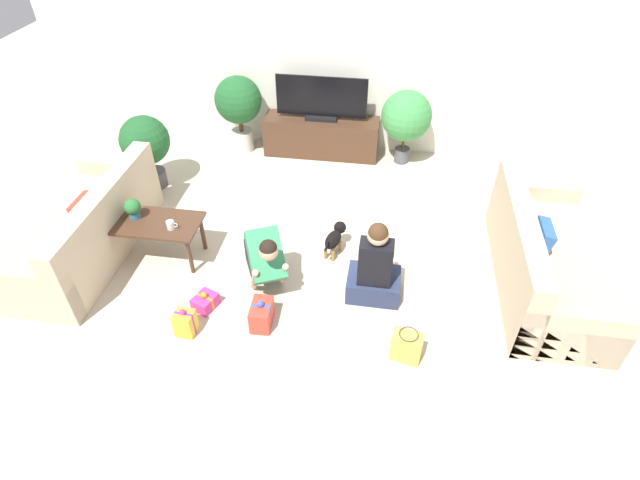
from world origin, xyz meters
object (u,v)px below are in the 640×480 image
object	(u,v)px
sofa_left	(86,231)
tv_console	(321,136)
sofa_right	(543,261)
person_sitting	(375,270)
person_kneeling	(264,257)
gift_bag_a	(407,346)
coffee_table	(155,226)
gift_box_c	(205,302)
tabletop_plant	(133,208)
dog	(335,237)
potted_plant_back_left	(239,104)
potted_plant_corner_left	(146,144)
gift_box_b	(262,314)
potted_plant_back_right	(406,117)
mug	(171,225)
gift_box_a	(185,323)
tv	(321,101)

from	to	relation	value
sofa_left	tv_console	world-z (taller)	sofa_left
sofa_right	person_sitting	distance (m)	1.71
person_kneeling	person_sitting	distance (m)	1.10
person_kneeling	gift_bag_a	xyz separation A→B (m)	(1.44, -0.75, -0.18)
coffee_table	gift_box_c	size ratio (longest dim) A/B	3.44
gift_bag_a	tabletop_plant	world-z (taller)	tabletop_plant
dog	gift_bag_a	size ratio (longest dim) A/B	1.43
tv_console	potted_plant_back_left	world-z (taller)	potted_plant_back_left
sofa_right	potted_plant_back_left	xyz separation A→B (m)	(-3.73, 2.24, 0.41)
tv_console	person_sitting	distance (m)	2.88
potted_plant_corner_left	gift_box_b	size ratio (longest dim) A/B	3.18
potted_plant_back_right	person_sitting	size ratio (longest dim) A/B	1.11
potted_plant_back_left	tabletop_plant	distance (m)	2.43
sofa_left	tv_console	bearing A→B (deg)	139.17
potted_plant_corner_left	mug	distance (m)	1.66
gift_box_a	gift_bag_a	size ratio (longest dim) A/B	0.95
potted_plant_back_left	gift_bag_a	bearing A→B (deg)	-54.63
sofa_right	mug	distance (m)	3.77
tv_console	gift_box_a	world-z (taller)	tv_console
coffee_table	potted_plant_back_right	size ratio (longest dim) A/B	0.94
potted_plant_back_left	gift_bag_a	xyz separation A→B (m)	(2.41, -3.40, -0.54)
dog	gift_box_a	xyz separation A→B (m)	(-1.21, -1.34, -0.08)
sofa_right	person_kneeling	size ratio (longest dim) A/B	2.47
gift_box_a	sofa_left	bearing A→B (deg)	146.84
sofa_left	potted_plant_back_right	bearing A→B (deg)	126.64
potted_plant_back_right	potted_plant_back_left	xyz separation A→B (m)	(-2.29, -0.00, 0.03)
sofa_right	coffee_table	size ratio (longest dim) A/B	2.14
tv_console	dog	size ratio (longest dim) A/B	3.46
coffee_table	dog	bearing A→B (deg)	10.76
potted_plant_back_left	person_kneeling	size ratio (longest dim) A/B	1.30
person_sitting	dog	bearing A→B (deg)	-52.05
gift_box_c	potted_plant_back_left	bearing A→B (deg)	98.65
gift_box_b	gift_box_c	world-z (taller)	gift_box_b
person_kneeling	gift_bag_a	distance (m)	1.64
potted_plant_corner_left	dog	bearing A→B (deg)	-21.31
person_sitting	gift_box_c	size ratio (longest dim) A/B	3.31
gift_box_a	gift_box_c	xyz separation A→B (m)	(0.07, 0.33, -0.06)
gift_box_a	person_kneeling	bearing A→B (deg)	53.15
tv_console	sofa_left	bearing A→B (deg)	-130.83
potted_plant_back_right	gift_box_a	bearing A→B (deg)	-119.02
tv_console	tv	world-z (taller)	tv
potted_plant_back_right	potted_plant_back_left	world-z (taller)	potted_plant_back_left
gift_box_a	gift_bag_a	distance (m)	2.01
gift_box_b	tv	bearing A→B (deg)	88.60
person_kneeling	mug	size ratio (longest dim) A/B	6.95
tabletop_plant	potted_plant_corner_left	bearing A→B (deg)	108.17
potted_plant_back_right	dog	bearing A→B (deg)	-108.16
potted_plant_back_right	tv_console	bearing A→B (deg)	177.50
sofa_right	potted_plant_back_right	xyz separation A→B (m)	(-1.44, 2.24, 0.38)
tv	coffee_table	bearing A→B (deg)	-119.39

